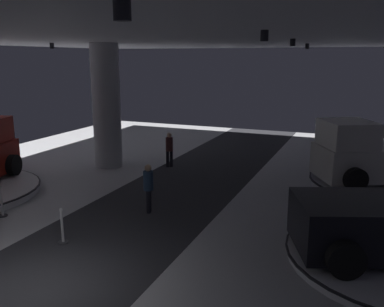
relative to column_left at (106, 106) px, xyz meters
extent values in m
cube|color=#B2B2B7|center=(4.43, -9.77, -2.77)|extent=(24.00, 44.00, 0.05)
cube|color=#2D2D33|center=(4.43, -9.77, -2.75)|extent=(4.40, 44.00, 0.01)
cube|color=silver|center=(4.43, -9.77, 2.80)|extent=(24.00, 44.00, 0.10)
cylinder|color=black|center=(-0.69, -2.48, 2.57)|extent=(0.16, 0.16, 0.22)
cylinder|color=black|center=(-0.74, 2.23, 2.57)|extent=(0.16, 0.16, 0.22)
cylinder|color=black|center=(8.60, -12.48, 2.57)|extent=(0.16, 0.16, 0.22)
cylinder|color=black|center=(8.66, -7.17, 2.57)|extent=(0.16, 0.16, 0.22)
cylinder|color=black|center=(8.52, -2.79, 2.57)|extent=(0.16, 0.16, 0.22)
cylinder|color=black|center=(8.33, 2.05, 2.57)|extent=(0.16, 0.16, 0.22)
cylinder|color=#ADADB2|center=(0.00, 0.00, 0.00)|extent=(1.24, 1.24, 5.50)
cube|color=silver|center=(10.18, 0.36, -0.63)|extent=(2.40, 2.48, 1.00)
cube|color=#28333D|center=(10.63, 0.60, -0.63)|extent=(0.90, 1.58, 0.75)
cylinder|color=black|center=(10.60, -0.75, -2.01)|extent=(0.87, 0.64, 0.84)
cylinder|color=black|center=(9.48, 1.33, -2.01)|extent=(0.87, 0.64, 0.84)
cylinder|color=black|center=(9.71, -4.78, -2.09)|extent=(0.88, 0.57, 0.84)
cylinder|color=black|center=(10.56, -6.97, -2.09)|extent=(0.88, 0.57, 0.84)
cylinder|color=black|center=(-2.06, -3.61, -2.05)|extent=(0.50, 0.88, 0.84)
cylinder|color=black|center=(2.59, 0.83, -2.35)|extent=(0.14, 0.14, 0.80)
cylinder|color=black|center=(2.73, 0.94, -2.35)|extent=(0.14, 0.14, 0.80)
cylinder|color=#472323|center=(2.66, 0.89, -1.69)|extent=(0.32, 0.32, 0.62)
sphere|color=beige|center=(2.66, 0.89, -1.27)|extent=(0.22, 0.22, 0.22)
cylinder|color=black|center=(4.53, -4.62, -2.35)|extent=(0.14, 0.14, 0.80)
cylinder|color=black|center=(4.46, -4.45, -2.35)|extent=(0.14, 0.14, 0.80)
cylinder|color=#233851|center=(4.50, -4.54, -1.69)|extent=(0.32, 0.32, 0.62)
sphere|color=tan|center=(4.50, -4.54, -1.27)|extent=(0.22, 0.22, 0.22)
cylinder|color=#333338|center=(0.41, -6.61, -2.73)|extent=(0.28, 0.28, 0.04)
cylinder|color=#B2B2B7|center=(0.41, -6.61, -2.27)|extent=(0.07, 0.07, 0.96)
sphere|color=#B2B2B7|center=(0.41, -6.61, -1.79)|extent=(0.10, 0.10, 0.10)
cylinder|color=#333338|center=(3.44, -7.46, -2.73)|extent=(0.28, 0.28, 0.04)
cylinder|color=#B2B2B7|center=(3.44, -7.46, -2.27)|extent=(0.07, 0.07, 0.96)
sphere|color=#B2B2B7|center=(3.44, -7.46, -1.79)|extent=(0.10, 0.10, 0.10)
camera|label=1|loc=(10.63, -15.82, 2.15)|focal=39.15mm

